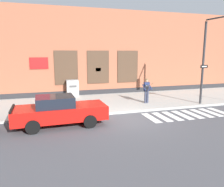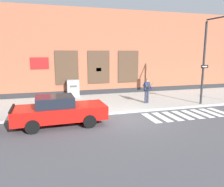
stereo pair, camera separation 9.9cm
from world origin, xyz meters
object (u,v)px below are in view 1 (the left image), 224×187
(red_car, at_px, (59,111))
(busker, at_px, (147,89))
(utility_box, at_px, (73,88))
(traffic_light, at_px, (217,46))

(red_car, height_order, busker, busker)
(busker, height_order, utility_box, busker)
(red_car, distance_m, traffic_light, 10.39)
(red_car, relative_size, busker, 2.65)
(red_car, height_order, utility_box, red_car)
(utility_box, bearing_deg, busker, -39.08)
(busker, xyz_separation_m, utility_box, (-4.74, 3.85, -0.32))
(busker, relative_size, traffic_light, 0.30)
(red_car, height_order, traffic_light, traffic_light)
(busker, distance_m, utility_box, 6.12)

